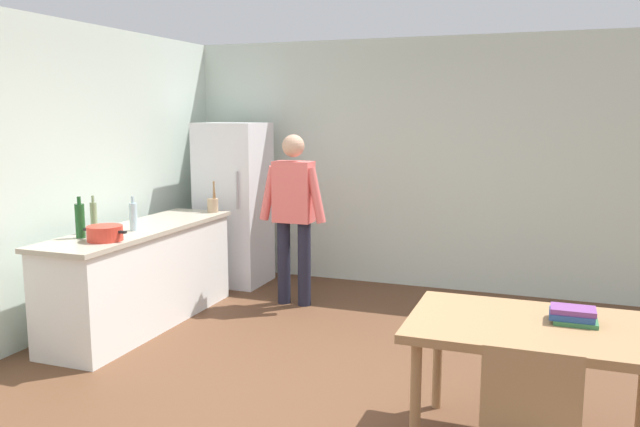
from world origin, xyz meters
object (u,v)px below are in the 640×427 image
(cooking_pot, at_px, (105,233))
(book_stack, at_px, (573,315))
(person, at_px, (294,208))
(dining_table, at_px, (536,337))
(refrigerator, at_px, (234,204))
(bottle_water_clear, at_px, (133,216))
(bottle_wine_green, at_px, (80,220))
(utensil_jar, at_px, (213,205))
(bottle_vinegar_tall, at_px, (94,217))

(cooking_pot, xyz_separation_m, book_stack, (3.47, -0.40, -0.17))
(book_stack, bearing_deg, cooking_pot, 173.47)
(person, xyz_separation_m, dining_table, (2.35, -2.15, -0.31))
(refrigerator, height_order, cooking_pot, refrigerator)
(person, relative_size, book_stack, 6.66)
(bottle_water_clear, height_order, book_stack, bottle_water_clear)
(bottle_wine_green, distance_m, book_stack, 3.76)
(dining_table, xyz_separation_m, cooking_pot, (-3.28, 0.49, 0.29))
(refrigerator, distance_m, utensil_jar, 0.63)
(bottle_vinegar_tall, bearing_deg, book_stack, -9.59)
(utensil_jar, xyz_separation_m, bottle_wine_green, (-0.33, -1.57, 0.07))
(dining_table, xyz_separation_m, bottle_vinegar_tall, (-3.59, 0.73, 0.36))
(cooking_pot, height_order, bottle_wine_green, bottle_wine_green)
(person, bearing_deg, dining_table, -42.41)
(person, relative_size, bottle_wine_green, 5.00)
(dining_table, bearing_deg, bottle_wine_green, 171.83)
(cooking_pot, height_order, bottle_water_clear, bottle_water_clear)
(bottle_wine_green, height_order, book_stack, bottle_wine_green)
(utensil_jar, distance_m, bottle_vinegar_tall, 1.41)
(refrigerator, height_order, book_stack, refrigerator)
(refrigerator, relative_size, cooking_pot, 4.50)
(bottle_water_clear, bearing_deg, dining_table, -15.61)
(bottle_vinegar_tall, bearing_deg, utensil_jar, 74.73)
(person, height_order, book_stack, person)
(dining_table, bearing_deg, refrigerator, 140.71)
(refrigerator, distance_m, book_stack, 4.36)
(person, height_order, bottle_water_clear, person)
(dining_table, relative_size, bottle_vinegar_tall, 4.37)
(bottle_wine_green, bearing_deg, refrigerator, 83.66)
(book_stack, bearing_deg, utensil_jar, 149.63)
(cooking_pot, height_order, book_stack, cooking_pot)
(utensil_jar, height_order, bottle_water_clear, utensil_jar)
(utensil_jar, distance_m, book_stack, 3.95)
(refrigerator, bearing_deg, cooking_pot, -89.60)
(person, height_order, bottle_wine_green, person)
(bottle_wine_green, bearing_deg, cooking_pot, -5.27)
(utensil_jar, bearing_deg, cooking_pot, -92.46)
(dining_table, bearing_deg, utensil_jar, 147.09)
(refrigerator, xyz_separation_m, bottle_vinegar_tall, (-0.29, -1.97, 0.14))
(bottle_water_clear, height_order, bottle_vinegar_tall, bottle_vinegar_tall)
(dining_table, distance_m, utensil_jar, 3.84)
(person, relative_size, bottle_water_clear, 5.67)
(cooking_pot, bearing_deg, refrigerator, 90.40)
(person, bearing_deg, book_stack, -39.07)
(person, height_order, utensil_jar, person)
(bottle_water_clear, distance_m, bottle_vinegar_tall, 0.32)
(person, bearing_deg, cooking_pot, -119.36)
(book_stack, bearing_deg, refrigerator, 143.16)
(bottle_vinegar_tall, bearing_deg, bottle_water_clear, 40.32)
(refrigerator, distance_m, dining_table, 4.27)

